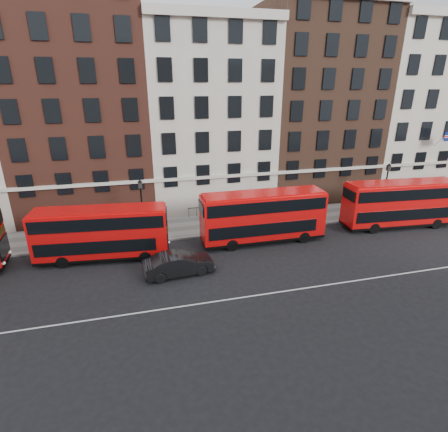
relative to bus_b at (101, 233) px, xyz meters
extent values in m
plane|color=black|center=(11.00, -5.78, -2.25)|extent=(120.00, 120.00, 0.00)
cube|color=slate|center=(11.00, 4.72, -2.17)|extent=(80.00, 5.00, 0.15)
cube|color=gray|center=(11.00, 2.22, -2.17)|extent=(80.00, 0.30, 0.16)
cube|color=white|center=(11.00, -7.78, -2.24)|extent=(70.00, 0.12, 0.01)
cube|color=brown|center=(-1.80, 12.22, 8.75)|extent=(12.80, 10.00, 22.00)
cube|color=#B2AC9D|center=(11.00, 12.22, 7.25)|extent=(12.80, 10.00, 19.00)
cube|color=beige|center=(11.00, 6.97, 16.35)|extent=(12.80, 0.50, 0.80)
cube|color=brown|center=(23.80, 12.22, 8.25)|extent=(12.80, 10.00, 21.00)
cube|color=beige|center=(36.60, 12.22, 7.75)|extent=(12.80, 10.00, 20.00)
cube|color=black|center=(-6.91, 0.38, -0.57)|extent=(0.24, 2.38, 1.40)
cube|color=black|center=(-6.91, 0.38, 0.58)|extent=(0.22, 2.05, 0.45)
cube|color=red|center=(0.03, 0.00, -0.05)|extent=(10.10, 3.37, 3.73)
cube|color=black|center=(0.03, 0.00, -1.80)|extent=(10.10, 3.41, 0.23)
cube|color=black|center=(-0.25, 0.03, -0.69)|extent=(8.98, 3.33, 0.99)
cube|color=black|center=(0.03, 0.00, 1.10)|extent=(9.73, 3.41, 0.94)
cube|color=red|center=(0.03, 0.00, 1.86)|extent=(9.80, 3.15, 0.17)
cube|color=black|center=(5.00, -0.52, -0.78)|extent=(0.29, 2.07, 1.23)
cube|color=black|center=(5.00, -0.52, 0.23)|extent=(0.26, 1.79, 0.40)
cylinder|color=black|center=(3.11, -1.39, -1.77)|extent=(0.97, 0.36, 0.94)
cylinder|color=black|center=(3.33, 0.72, -1.77)|extent=(0.97, 0.36, 0.94)
cylinder|color=black|center=(-2.89, -0.76, -1.77)|extent=(0.97, 0.36, 0.94)
cylinder|color=black|center=(-2.67, 1.34, -1.77)|extent=(0.97, 0.36, 0.94)
cube|color=red|center=(13.14, 0.00, 0.09)|extent=(10.57, 2.57, 3.97)
cube|color=black|center=(13.14, 0.00, -1.77)|extent=(10.57, 2.61, 0.24)
cube|color=black|center=(12.84, 0.00, -0.59)|extent=(9.37, 2.64, 1.06)
cube|color=black|center=(13.14, 0.00, 1.32)|extent=(10.17, 2.65, 1.01)
cube|color=red|center=(13.14, 0.00, 2.13)|extent=(10.27, 2.37, 0.18)
cube|color=black|center=(18.46, -0.03, -0.69)|extent=(0.09, 2.21, 1.31)
cube|color=black|center=(18.46, -0.03, 0.39)|extent=(0.09, 1.91, 0.42)
cylinder|color=black|center=(16.56, -1.15, -1.74)|extent=(1.01, 0.29, 1.01)
cylinder|color=black|center=(16.57, 1.10, -1.74)|extent=(1.01, 0.29, 1.01)
cylinder|color=black|center=(10.12, -1.11, -1.74)|extent=(1.01, 0.29, 1.01)
cylinder|color=black|center=(10.13, 1.14, -1.74)|extent=(1.01, 0.29, 1.01)
cube|color=red|center=(26.80, 0.00, 0.09)|extent=(10.70, 3.31, 3.96)
cube|color=black|center=(26.80, 0.00, -1.77)|extent=(10.70, 3.35, 0.24)
cube|color=black|center=(26.50, 0.02, -0.59)|extent=(9.50, 3.30, 1.05)
cube|color=black|center=(26.80, 0.00, 1.32)|extent=(10.31, 3.36, 1.00)
cube|color=red|center=(26.80, 0.00, 2.12)|extent=(10.38, 3.08, 0.18)
cube|color=black|center=(32.09, -0.41, -0.69)|extent=(0.25, 2.21, 1.30)
cylinder|color=black|center=(30.11, -1.39, -1.74)|extent=(1.02, 0.36, 1.00)
cylinder|color=black|center=(30.28, 0.86, -1.74)|extent=(1.02, 0.36, 1.00)
cylinder|color=black|center=(23.71, -0.89, -1.74)|extent=(1.02, 0.36, 1.00)
cylinder|color=black|center=(23.88, 1.35, -1.74)|extent=(1.02, 0.36, 1.00)
imported|color=black|center=(5.42, -3.81, -1.42)|extent=(5.18, 2.26, 1.66)
cylinder|color=black|center=(3.23, 2.93, 0.20)|extent=(0.14, 0.14, 4.60)
cylinder|color=black|center=(3.23, 2.93, -1.80)|extent=(0.32, 0.32, 0.60)
cube|color=#262626|center=(3.23, 2.93, 2.75)|extent=(0.32, 0.32, 0.55)
cone|color=black|center=(3.23, 2.93, 3.10)|extent=(0.44, 0.44, 0.25)
cylinder|color=black|center=(27.55, 3.16, 0.20)|extent=(0.14, 0.14, 4.60)
cylinder|color=black|center=(27.55, 3.16, -1.80)|extent=(0.32, 0.32, 0.60)
cube|color=#262626|center=(27.55, 3.16, 2.75)|extent=(0.32, 0.32, 0.55)
cone|color=black|center=(27.55, 3.16, 3.10)|extent=(0.44, 0.44, 0.25)
camera|label=1|loc=(3.09, -26.07, 10.74)|focal=28.00mm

